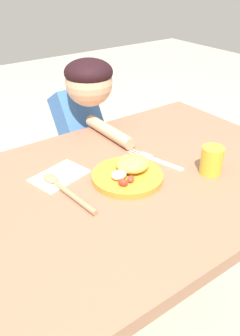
{
  "coord_description": "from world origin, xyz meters",
  "views": [
    {
      "loc": [
        -0.54,
        -0.69,
        1.22
      ],
      "look_at": [
        -0.01,
        0.04,
        0.68
      ],
      "focal_mm": 37.57,
      "sensor_mm": 36.0,
      "label": 1
    }
  ],
  "objects_px": {
    "person": "(82,147)",
    "plate": "(129,172)",
    "spoon": "(62,187)",
    "drinking_cup": "(212,160)",
    "fork": "(155,160)"
  },
  "relations": [
    {
      "from": "plate",
      "to": "fork",
      "type": "xyz_separation_m",
      "value": [
        0.13,
        0.03,
        -0.02
      ]
    },
    {
      "from": "plate",
      "to": "drinking_cup",
      "type": "height_order",
      "value": "drinking_cup"
    },
    {
      "from": "plate",
      "to": "drinking_cup",
      "type": "relative_size",
      "value": 2.48
    },
    {
      "from": "spoon",
      "to": "drinking_cup",
      "type": "height_order",
      "value": "drinking_cup"
    },
    {
      "from": "plate",
      "to": "person",
      "type": "xyz_separation_m",
      "value": [
        0.11,
        0.47,
        -0.15
      ]
    },
    {
      "from": "fork",
      "to": "person",
      "type": "bearing_deg",
      "value": -12.96
    },
    {
      "from": "drinking_cup",
      "to": "person",
      "type": "relative_size",
      "value": 0.09
    },
    {
      "from": "spoon",
      "to": "fork",
      "type": "bearing_deg",
      "value": -100.6
    },
    {
      "from": "drinking_cup",
      "to": "fork",
      "type": "bearing_deg",
      "value": 119.81
    },
    {
      "from": "drinking_cup",
      "to": "spoon",
      "type": "bearing_deg",
      "value": 156.16
    },
    {
      "from": "plate",
      "to": "drinking_cup",
      "type": "xyz_separation_m",
      "value": [
        0.22,
        -0.12,
        0.02
      ]
    },
    {
      "from": "person",
      "to": "plate",
      "type": "bearing_deg",
      "value": 76.77
    },
    {
      "from": "spoon",
      "to": "drinking_cup",
      "type": "xyz_separation_m",
      "value": [
        0.4,
        -0.18,
        0.03
      ]
    },
    {
      "from": "fork",
      "to": "spoon",
      "type": "relative_size",
      "value": 0.84
    },
    {
      "from": "fork",
      "to": "person",
      "type": "distance_m",
      "value": 0.46
    }
  ]
}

